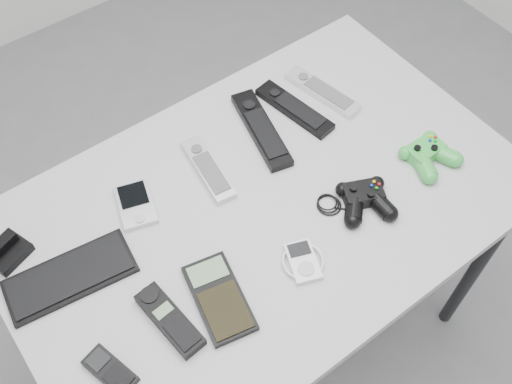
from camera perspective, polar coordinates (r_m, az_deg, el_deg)
floor at (r=2.07m, az=1.06°, el=-10.44°), size 3.50×3.50×0.00m
desk at (r=1.39m, az=0.73°, el=-2.59°), size 1.16×0.75×0.78m
pda_keyboard at (r=1.30m, az=-17.29°, el=-7.64°), size 0.27×0.14×0.02m
dock_bracket at (r=1.35m, az=-22.76°, el=-5.08°), size 0.10×0.10×0.05m
pda at (r=1.35m, az=-11.38°, el=-1.18°), size 0.11×0.13×0.02m
remote_silver_a at (r=1.38m, az=-4.60°, el=2.24°), size 0.07×0.20×0.02m
remote_black_a at (r=1.45m, az=0.51°, el=6.04°), size 0.11×0.26×0.03m
remote_black_b at (r=1.50m, az=3.68°, el=7.94°), size 0.09×0.23×0.02m
remote_silver_b at (r=1.55m, az=6.33°, el=9.53°), size 0.09×0.22×0.02m
mobile_phone at (r=1.19m, az=-13.73°, el=-16.21°), size 0.07×0.12×0.02m
cordless_handset at (r=1.20m, az=-8.23°, el=-11.93°), size 0.07×0.17×0.03m
calculator at (r=1.22m, az=-3.54°, el=-10.01°), size 0.13×0.20×0.02m
mp3_player at (r=1.26m, az=4.49°, el=-6.59°), size 0.12×0.12×0.02m
controller_black at (r=1.34m, az=10.33°, el=-0.57°), size 0.24×0.20×0.04m
controller_green at (r=1.45m, az=16.11°, el=3.54°), size 0.12×0.13×0.04m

